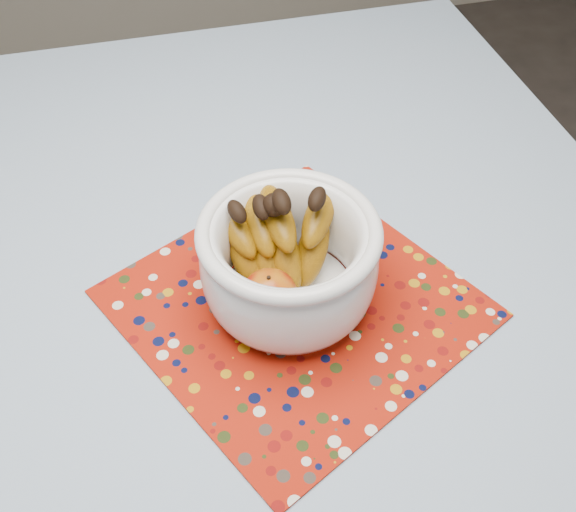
{
  "coord_description": "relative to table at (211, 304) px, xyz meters",
  "views": [
    {
      "loc": [
        -0.05,
        -0.65,
        1.47
      ],
      "look_at": [
        0.1,
        -0.09,
        0.84
      ],
      "focal_mm": 42.0,
      "sensor_mm": 36.0,
      "label": 1
    }
  ],
  "objects": [
    {
      "name": "fruit_bowl",
      "position": [
        0.1,
        -0.08,
        0.17
      ],
      "size": [
        0.24,
        0.23,
        0.17
      ],
      "color": "white",
      "rests_on": "placemat"
    },
    {
      "name": "tablecloth",
      "position": [
        0.0,
        0.0,
        0.08
      ],
      "size": [
        1.32,
        1.32,
        0.01
      ],
      "primitive_type": "cube",
      "color": "slate",
      "rests_on": "table"
    },
    {
      "name": "placemat",
      "position": [
        0.11,
        -0.1,
        0.09
      ],
      "size": [
        0.55,
        0.55,
        0.0
      ],
      "primitive_type": "cube",
      "rotation": [
        0.0,
        0.0,
        0.46
      ],
      "color": "#981708",
      "rests_on": "tablecloth"
    },
    {
      "name": "table",
      "position": [
        0.0,
        0.0,
        0.0
      ],
      "size": [
        1.2,
        1.2,
        0.75
      ],
      "color": "brown",
      "rests_on": "ground"
    }
  ]
}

